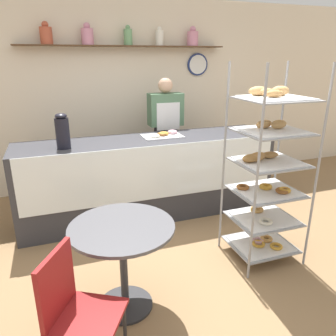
% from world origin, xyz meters
% --- Properties ---
extents(ground_plane, '(14.00, 14.00, 0.00)m').
position_xyz_m(ground_plane, '(0.00, 0.00, 0.00)').
color(ground_plane, olive).
extents(back_wall, '(10.00, 0.30, 2.70)m').
position_xyz_m(back_wall, '(0.00, 2.27, 1.37)').
color(back_wall, beige).
rests_on(back_wall, ground_plane).
extents(display_counter, '(3.09, 0.69, 0.98)m').
position_xyz_m(display_counter, '(0.00, 1.06, 0.49)').
color(display_counter, '#333338').
rests_on(display_counter, ground_plane).
extents(pastry_rack, '(0.65, 0.58, 1.87)m').
position_xyz_m(pastry_rack, '(0.78, -0.20, 0.91)').
color(pastry_rack, gray).
rests_on(pastry_rack, ground_plane).
extents(person_worker, '(0.46, 0.23, 1.64)m').
position_xyz_m(person_worker, '(0.42, 1.65, 0.89)').
color(person_worker, '#282833').
rests_on(person_worker, ground_plane).
extents(cafe_table, '(0.79, 0.79, 0.73)m').
position_xyz_m(cafe_table, '(-0.66, -0.46, 0.55)').
color(cafe_table, '#262628').
rests_on(cafe_table, ground_plane).
extents(cafe_chair, '(0.52, 0.52, 0.89)m').
position_xyz_m(cafe_chair, '(-1.06, -0.98, 0.55)').
color(cafe_chair, black).
rests_on(cafe_chair, ground_plane).
extents(coffee_carafe, '(0.15, 0.15, 0.37)m').
position_xyz_m(coffee_carafe, '(-0.97, 0.95, 1.16)').
color(coffee_carafe, black).
rests_on(coffee_carafe, display_counter).
extents(donut_tray_counter, '(0.48, 0.31, 0.05)m').
position_xyz_m(donut_tray_counter, '(0.20, 1.12, 1.00)').
color(donut_tray_counter, silver).
rests_on(donut_tray_counter, display_counter).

